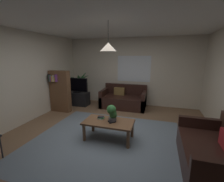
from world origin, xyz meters
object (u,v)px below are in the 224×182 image
couch_right_side (213,155)px  remote_on_table_1 (113,122)px  tv_stand (77,99)px  pendant_lamp (108,47)px  coffee_table (109,124)px  remote_on_table_0 (111,121)px  book_on_table_1 (101,118)px  book_on_table_2 (101,117)px  potted_plant_on_table (112,113)px  tv (76,85)px  potted_palm_corner (80,89)px  bookshelf_corner (60,91)px  couch_under_window (123,100)px  book_on_table_0 (101,119)px

couch_right_side → remote_on_table_1: 1.90m
tv_stand → pendant_lamp: bearing=-46.5°
coffee_table → remote_on_table_0: size_ratio=6.99×
couch_right_side → book_on_table_1: (-2.17, 0.52, 0.19)m
book_on_table_2 → potted_plant_on_table: size_ratio=0.34×
tv → potted_palm_corner: bearing=100.8°
book_on_table_1 → remote_on_table_0: book_on_table_1 is taller
potted_palm_corner → bookshelf_corner: bookshelf_corner is taller
remote_on_table_1 → bookshelf_corner: size_ratio=0.11×
book_on_table_2 → bookshelf_corner: bookshelf_corner is taller
potted_plant_on_table → pendant_lamp: (-0.08, -0.03, 1.42)m
potted_plant_on_table → tv_stand: potted_plant_on_table is taller
tv → tv_stand: bearing=90.0°
coffee_table → bookshelf_corner: size_ratio=0.80×
couch_under_window → bookshelf_corner: bearing=-151.9°
couch_right_side → tv_stand: couch_right_side is taller
pendant_lamp → tv_stand: bearing=133.5°
potted_plant_on_table → bookshelf_corner: bearing=150.8°
coffee_table → tv_stand: tv_stand is taller
coffee_table → book_on_table_1: book_on_table_1 is taller
book_on_table_1 → remote_on_table_1: 0.34m
book_on_table_2 → book_on_table_0: bearing=-57.4°
remote_on_table_0 → couch_right_side: bearing=-121.2°
book_on_table_1 → bookshelf_corner: bearing=148.3°
book_on_table_2 → coffee_table: bearing=-18.6°
book_on_table_1 → couch_under_window: bearing=89.8°
coffee_table → remote_on_table_0: 0.10m
couch_under_window → tv_stand: 1.80m
coffee_table → potted_palm_corner: 3.28m
book_on_table_2 → remote_on_table_0: size_ratio=0.81×
potted_palm_corner → pendant_lamp: pendant_lamp is taller
book_on_table_1 → bookshelf_corner: size_ratio=0.10×
couch_right_side → tv_stand: 4.70m
bookshelf_corner → couch_under_window: bearing=28.1°
book_on_table_0 → pendant_lamp: pendant_lamp is taller
potted_plant_on_table → book_on_table_2: bearing=172.0°
remote_on_table_0 → potted_palm_corner: potted_palm_corner is taller
couch_under_window → couch_right_side: (2.16, -2.79, 0.00)m
tv_stand → tv: bearing=-90.0°
potted_palm_corner → couch_right_side: bearing=-36.4°
tv_stand → tv: tv is taller
coffee_table → book_on_table_2: (-0.22, 0.07, 0.12)m
couch_right_side → pendant_lamp: size_ratio=2.62×
pendant_lamp → potted_plant_on_table: bearing=23.1°
remote_on_table_1 → tv: (-2.10, 2.12, 0.35)m
remote_on_table_0 → bookshelf_corner: 2.60m
book_on_table_0 → remote_on_table_0: 0.29m
book_on_table_1 → book_on_table_2: 0.02m
pendant_lamp → book_on_table_2: bearing=161.4°
couch_right_side → book_on_table_0: bearing=-103.3°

